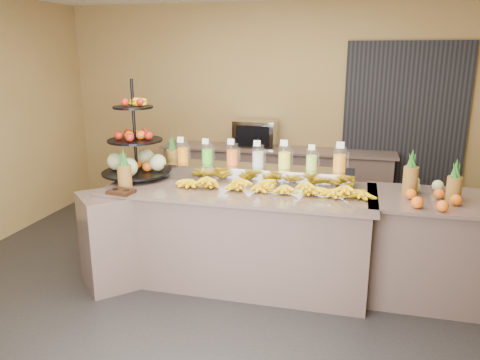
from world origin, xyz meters
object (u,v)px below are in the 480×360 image
at_px(pitcher_tray, 258,174).
at_px(fruit_stand, 140,154).
at_px(condiment_caddy, 121,192).
at_px(right_fruit_pile, 430,192).
at_px(banana_heap, 272,185).
at_px(oven_warmer, 256,134).

distance_m(pitcher_tray, fruit_stand, 1.20).
bearing_deg(fruit_stand, condiment_caddy, -77.48).
relative_size(pitcher_tray, right_fruit_pile, 3.88).
bearing_deg(banana_heap, condiment_caddy, -163.18).
bearing_deg(pitcher_tray, condiment_caddy, -147.40).
bearing_deg(oven_warmer, condiment_caddy, -106.01).
relative_size(pitcher_tray, banana_heap, 1.02).
distance_m(banana_heap, condiment_caddy, 1.37).
xyz_separation_m(condiment_caddy, oven_warmer, (0.72, 2.38, 0.17)).
bearing_deg(pitcher_tray, oven_warmer, 103.09).
xyz_separation_m(fruit_stand, condiment_caddy, (0.07, -0.55, -0.23)).
height_order(fruit_stand, oven_warmer, fruit_stand).
bearing_deg(condiment_caddy, banana_heap, 16.82).
relative_size(pitcher_tray, condiment_caddy, 8.36).
bearing_deg(banana_heap, fruit_stand, 173.36).
relative_size(fruit_stand, condiment_caddy, 4.44).
relative_size(pitcher_tray, fruit_stand, 1.88).
bearing_deg(right_fruit_pile, banana_heap, -177.46).
bearing_deg(banana_heap, pitcher_tray, 122.30).
height_order(pitcher_tray, oven_warmer, oven_warmer).
height_order(banana_heap, right_fruit_pile, right_fruit_pile).
bearing_deg(pitcher_tray, fruit_stand, -172.53).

